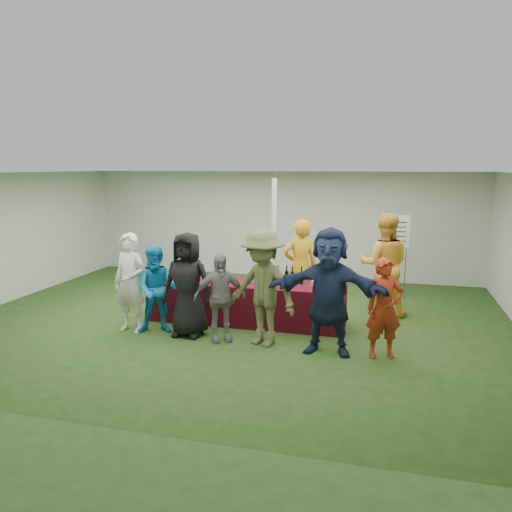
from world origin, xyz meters
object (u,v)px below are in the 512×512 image
(customer_0, at_px, (130,283))
(serving_table, at_px, (245,303))
(wine_list_sign, at_px, (397,238))
(dump_bucket, at_px, (337,286))
(staff_back, at_px, (384,265))
(customer_2, at_px, (188,285))
(customer_3, at_px, (220,297))
(staff_pourer, at_px, (300,267))
(customer_1, at_px, (158,289))
(customer_6, at_px, (384,308))
(customer_4, at_px, (263,288))
(customer_5, at_px, (329,291))

(customer_0, bearing_deg, serving_table, 37.66)
(serving_table, height_order, wine_list_sign, wine_list_sign)
(dump_bucket, height_order, customer_0, customer_0)
(staff_back, xyz_separation_m, customer_2, (-3.16, -2.09, -0.10))
(wine_list_sign, xyz_separation_m, customer_3, (-2.80, -3.58, -0.59))
(staff_pourer, bearing_deg, dump_bucket, 105.08)
(customer_1, xyz_separation_m, customer_3, (1.16, -0.13, -0.03))
(customer_6, bearing_deg, wine_list_sign, 67.39)
(staff_back, height_order, customer_1, staff_back)
(staff_pourer, bearing_deg, serving_table, 18.83)
(customer_4, xyz_separation_m, customer_6, (1.87, -0.06, -0.18))
(staff_pourer, height_order, customer_4, customer_4)
(serving_table, height_order, customer_0, customer_0)
(wine_list_sign, height_order, customer_1, wine_list_sign)
(serving_table, height_order, dump_bucket, dump_bucket)
(customer_1, height_order, customer_4, customer_4)
(customer_2, distance_m, customer_3, 0.63)
(customer_6, bearing_deg, customer_3, 159.22)
(customer_6, bearing_deg, customer_0, 158.93)
(dump_bucket, relative_size, staff_back, 0.11)
(customer_5, bearing_deg, wine_list_sign, 76.19)
(staff_pourer, distance_m, customer_0, 3.17)
(dump_bucket, bearing_deg, customer_0, -167.81)
(customer_2, relative_size, customer_5, 0.91)
(staff_back, bearing_deg, serving_table, 23.82)
(serving_table, xyz_separation_m, customer_5, (1.63, -1.11, 0.60))
(customer_2, bearing_deg, staff_pourer, 49.34)
(staff_pourer, bearing_deg, staff_back, 170.42)
(staff_pourer, distance_m, customer_4, 1.84)
(customer_1, bearing_deg, customer_6, -21.32)
(staff_pourer, bearing_deg, customer_1, 14.45)
(wine_list_sign, height_order, staff_pourer, staff_pourer)
(serving_table, xyz_separation_m, customer_2, (-0.74, -0.92, 0.51))
(customer_6, bearing_deg, dump_bucket, 112.76)
(customer_6, bearing_deg, staff_back, 71.58)
(serving_table, bearing_deg, customer_6, -23.89)
(serving_table, xyz_separation_m, dump_bucket, (1.67, -0.22, 0.46))
(staff_back, xyz_separation_m, customer_3, (-2.56, -2.19, -0.25))
(customer_3, xyz_separation_m, customer_5, (1.77, -0.08, 0.24))
(serving_table, relative_size, dump_bucket, 16.48)
(customer_0, bearing_deg, staff_pourer, 42.71)
(staff_back, xyz_separation_m, customer_4, (-1.84, -2.19, -0.05))
(wine_list_sign, height_order, customer_0, wine_list_sign)
(customer_4, bearing_deg, customer_2, -163.49)
(customer_1, bearing_deg, serving_table, 16.19)
(staff_back, relative_size, customer_5, 1.01)
(dump_bucket, relative_size, wine_list_sign, 0.12)
(customer_0, relative_size, customer_6, 1.14)
(staff_pourer, height_order, customer_5, customer_5)
(customer_2, xyz_separation_m, customer_6, (3.19, -0.17, -0.13))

